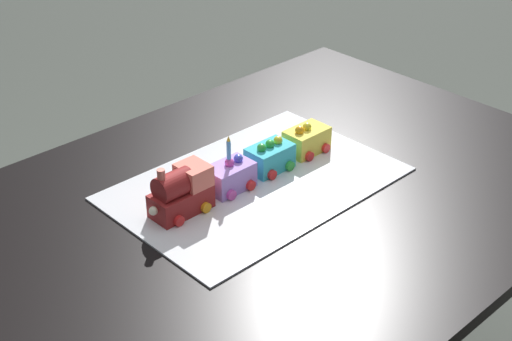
# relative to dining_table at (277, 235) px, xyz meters

# --- Properties ---
(dining_table) EXTENTS (1.40, 1.00, 0.74)m
(dining_table) POSITION_rel_dining_table_xyz_m (0.00, 0.00, 0.00)
(dining_table) COLOR black
(dining_table) RESTS_ON ground
(cake_board) EXTENTS (0.60, 0.40, 0.00)m
(cake_board) POSITION_rel_dining_table_xyz_m (-0.01, 0.06, 0.11)
(cake_board) COLOR silver
(cake_board) RESTS_ON dining_table
(cake_locomotive) EXTENTS (0.14, 0.08, 0.12)m
(cake_locomotive) POSITION_rel_dining_table_xyz_m (-0.19, 0.08, 0.16)
(cake_locomotive) COLOR maroon
(cake_locomotive) RESTS_ON cake_board
(cake_car_tanker_lavender) EXTENTS (0.10, 0.08, 0.07)m
(cake_car_tanker_lavender) POSITION_rel_dining_table_xyz_m (-0.06, 0.08, 0.14)
(cake_car_tanker_lavender) COLOR #AD84E0
(cake_car_tanker_lavender) RESTS_ON cake_board
(cake_car_gondola_turquoise) EXTENTS (0.10, 0.08, 0.07)m
(cake_car_gondola_turquoise) POSITION_rel_dining_table_xyz_m (0.06, 0.08, 0.14)
(cake_car_gondola_turquoise) COLOR #38B7C6
(cake_car_gondola_turquoise) RESTS_ON cake_board
(cake_car_hopper_lemon) EXTENTS (0.10, 0.08, 0.07)m
(cake_car_hopper_lemon) POSITION_rel_dining_table_xyz_m (0.17, 0.08, 0.14)
(cake_car_hopper_lemon) COLOR #F4E04C
(cake_car_hopper_lemon) RESTS_ON cake_board
(birthday_candle) EXTENTS (0.01, 0.01, 0.05)m
(birthday_candle) POSITION_rel_dining_table_xyz_m (-0.06, 0.08, 0.21)
(birthday_candle) COLOR #4CA5E5
(birthday_candle) RESTS_ON cake_car_tanker_lavender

